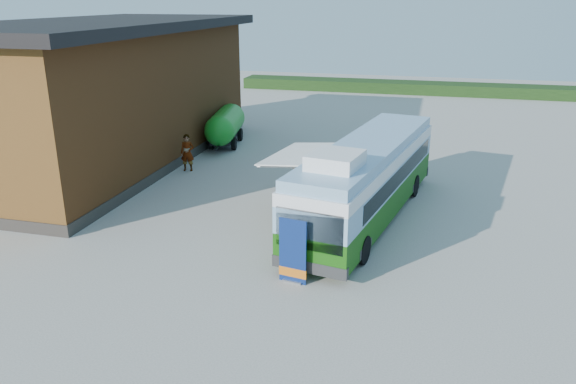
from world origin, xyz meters
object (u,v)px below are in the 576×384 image
(banner, at_px, (293,257))
(slurry_tanker, at_px, (226,125))
(bus, at_px, (367,177))
(picnic_table, at_px, (316,207))
(person_a, at_px, (187,153))
(person_b, at_px, (294,167))

(banner, distance_m, slurry_tanker, 18.09)
(bus, relative_size, banner, 5.71)
(picnic_table, height_order, slurry_tanker, slurry_tanker)
(bus, distance_m, picnic_table, 2.36)
(person_a, height_order, person_b, person_a)
(banner, height_order, person_a, banner)
(person_b, bearing_deg, banner, 20.17)
(person_a, height_order, slurry_tanker, slurry_tanker)
(bus, bearing_deg, person_a, 166.14)
(bus, distance_m, banner, 6.29)
(banner, xyz_separation_m, picnic_table, (-0.37, 5.39, -0.33))
(bus, relative_size, person_b, 7.44)
(bus, xyz_separation_m, banner, (-1.55, -6.03, -0.89))
(banner, distance_m, picnic_table, 5.41)
(person_a, xyz_separation_m, person_b, (5.88, -0.61, -0.14))
(bus, xyz_separation_m, person_b, (-3.96, 3.81, -0.95))
(banner, xyz_separation_m, person_b, (-2.41, 9.84, -0.05))
(person_b, xyz_separation_m, slurry_tanker, (-5.88, 6.24, 0.43))
(banner, xyz_separation_m, person_a, (-8.28, 10.45, 0.08))
(banner, xyz_separation_m, slurry_tanker, (-8.28, 16.08, 0.38))
(person_a, distance_m, person_b, 5.91)
(bus, bearing_deg, picnic_table, -151.30)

